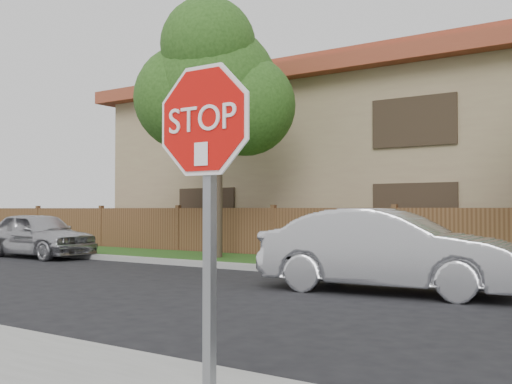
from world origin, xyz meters
The scene contains 4 objects.
tree_left centered at (-8.98, 9.57, 5.22)m, with size 4.80×3.90×7.78m.
stop_sign centered at (-0.26, -1.48, 1.83)m, with size 1.01×0.13×2.55m.
sedan_far_left centered at (-14.58, 7.55, 0.74)m, with size 1.74×4.32×1.47m, color #AFAEB3.
sedan_left centered at (-2.12, 6.25, 0.79)m, with size 1.68×4.81×1.58m, color silver.
Camera 1 is at (2.19, -4.48, 1.58)m, focal length 42.00 mm.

